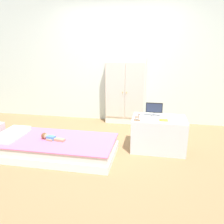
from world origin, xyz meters
TOP-DOWN VIEW (x-y plane):
  - ground_plane at (0.00, 0.00)m, footprint 10.00×10.00m
  - back_wall at (0.00, 1.57)m, footprint 6.40×0.05m
  - bed at (-0.71, -0.31)m, footprint 1.83×0.87m
  - pillow at (-1.42, -0.31)m, footprint 0.32×0.62m
  - doll at (-0.79, -0.32)m, footprint 0.39×0.14m
  - wardrobe at (0.15, 1.40)m, footprint 0.82×0.29m
  - tv_stand at (0.84, 0.17)m, footprint 0.83×0.53m
  - tv_monitor at (0.76, 0.26)m, footprint 0.26×0.10m
  - rocking_horse_toy at (0.52, -0.02)m, footprint 0.10×0.04m
  - book_yellow at (0.91, 0.05)m, footprint 0.12×0.09m

SIDE VIEW (x-z plane):
  - ground_plane at x=0.00m, z-range -0.02..0.00m
  - bed at x=-0.71m, z-range 0.00..0.25m
  - tv_stand at x=0.84m, z-range 0.00..0.53m
  - pillow at x=-1.42m, z-range 0.25..0.32m
  - doll at x=-0.79m, z-range 0.24..0.33m
  - book_yellow at x=0.91m, z-range 0.53..0.55m
  - rocking_horse_toy at x=0.52m, z-range 0.53..0.65m
  - tv_monitor at x=0.76m, z-range 0.55..0.77m
  - wardrobe at x=0.15m, z-range 0.00..1.39m
  - back_wall at x=0.00m, z-range 0.00..2.70m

